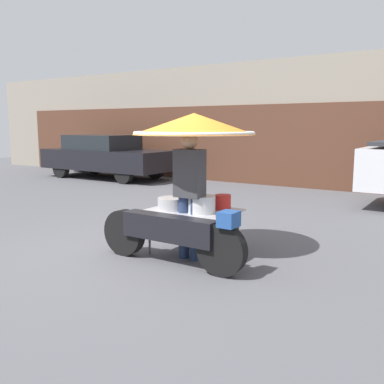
{
  "coord_description": "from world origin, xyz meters",
  "views": [
    {
      "loc": [
        3.69,
        -4.38,
        1.75
      ],
      "look_at": [
        0.57,
        0.39,
        0.87
      ],
      "focal_mm": 40.0,
      "sensor_mm": 36.0,
      "label": 1
    }
  ],
  "objects_px": {
    "parked_car": "(106,156)",
    "vendor_motorcycle_cart": "(191,154)",
    "potted_plant": "(78,155)",
    "vendor_person": "(190,188)"
  },
  "relations": [
    {
      "from": "vendor_motorcycle_cart",
      "to": "vendor_person",
      "type": "height_order",
      "value": "vendor_motorcycle_cart"
    },
    {
      "from": "vendor_person",
      "to": "parked_car",
      "type": "bearing_deg",
      "value": 141.1
    },
    {
      "from": "potted_plant",
      "to": "vendor_motorcycle_cart",
      "type": "bearing_deg",
      "value": -34.74
    },
    {
      "from": "vendor_motorcycle_cart",
      "to": "potted_plant",
      "type": "xyz_separation_m",
      "value": [
        -9.55,
        6.62,
        -0.75
      ]
    },
    {
      "from": "parked_car",
      "to": "vendor_motorcycle_cart",
      "type": "bearing_deg",
      "value": -38.51
    },
    {
      "from": "parked_car",
      "to": "vendor_person",
      "type": "bearing_deg",
      "value": -38.9
    },
    {
      "from": "vendor_person",
      "to": "parked_car",
      "type": "distance_m",
      "value": 9.34
    },
    {
      "from": "vendor_person",
      "to": "potted_plant",
      "type": "height_order",
      "value": "vendor_person"
    },
    {
      "from": "potted_plant",
      "to": "parked_car",
      "type": "bearing_deg",
      "value": -20.9
    },
    {
      "from": "vendor_person",
      "to": "potted_plant",
      "type": "bearing_deg",
      "value": 144.91
    }
  ]
}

